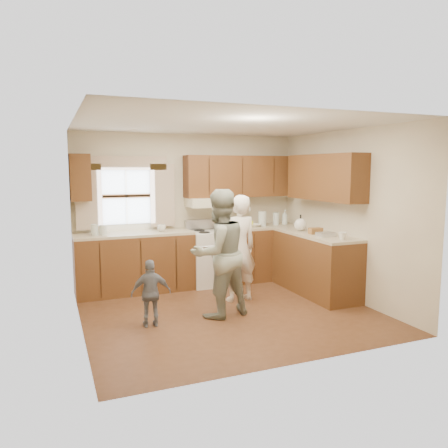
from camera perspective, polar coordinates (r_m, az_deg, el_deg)
name	(u,v)px	position (r m, az deg, el deg)	size (l,w,h in m)	color
room	(228,220)	(5.79, 0.56, 0.47)	(3.80, 3.80, 3.80)	#512E19
kitchen_fixtures	(238,237)	(7.07, 1.81, -1.66)	(3.80, 2.25, 2.15)	#3F1E0D
stove	(212,256)	(7.35, -1.58, -4.27)	(0.76, 0.67, 1.07)	silver
woman_left	(239,248)	(6.37, 1.92, -3.19)	(0.57, 0.37, 1.56)	white
woman_right	(219,253)	(5.69, -0.65, -3.87)	(0.81, 0.63, 1.67)	#2B4131
child	(151,293)	(5.49, -9.51, -8.90)	(0.49, 0.20, 0.84)	slate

